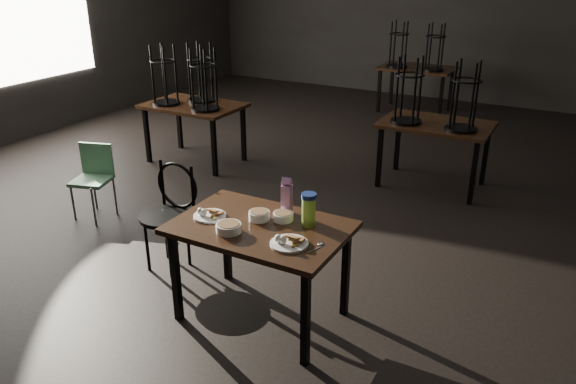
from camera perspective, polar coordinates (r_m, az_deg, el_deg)
The scene contains 14 objects.
main_table at distance 3.92m, azimuth -2.81°, elevation -4.41°, with size 1.20×0.80×0.75m.
plate_left at distance 4.03m, azimuth -8.01°, elevation -2.24°, with size 0.23×0.23×0.08m.
plate_right at distance 3.62m, azimuth 0.07°, elevation -5.06°, with size 0.25×0.25×0.08m.
bowl_near at distance 3.96m, azimuth -2.94°, elevation -2.36°, with size 0.15×0.15×0.06m.
bowl_far at distance 3.94m, azimuth -0.48°, elevation -2.47°, with size 0.14×0.14×0.06m.
bowl_big at distance 3.80m, azimuth -6.06°, elevation -3.60°, with size 0.17×0.17×0.06m.
juice_carton at distance 4.00m, azimuth -0.12°, elevation -0.51°, with size 0.08×0.08×0.28m.
water_bottle at distance 3.84m, azimuth 2.11°, elevation -1.74°, with size 0.14×0.14×0.23m.
spoon at distance 3.63m, azimuth 3.23°, elevation -5.34°, with size 0.05×0.18×0.01m.
bentwood_chair at distance 4.77m, azimuth -11.87°, elevation -1.56°, with size 0.43×0.43×0.90m.
school_chair at distance 5.95m, azimuth -19.13°, elevation 1.74°, with size 0.43×0.43×0.74m.
bg_table_left at distance 7.16m, azimuth -9.67°, elevation 8.99°, with size 1.20×0.80×1.48m.
bg_table_right at distance 6.45m, azimuth 14.75°, elevation 6.75°, with size 1.20×0.80×1.48m.
bg_table_far at distance 9.71m, azimuth 12.92°, elevation 12.24°, with size 1.20×0.80×1.48m.
Camera 1 is at (2.11, -4.37, 2.48)m, focal length 35.00 mm.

